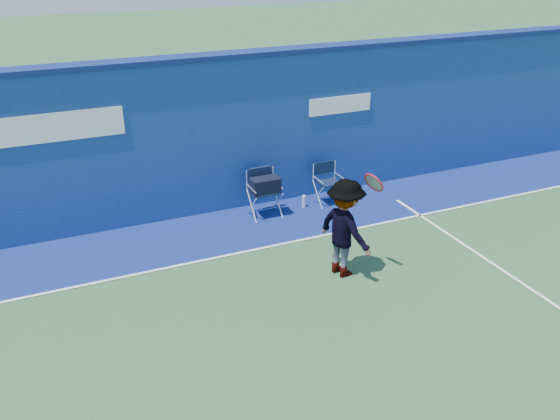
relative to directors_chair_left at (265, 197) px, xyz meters
name	(u,v)px	position (x,y,z in m)	size (l,w,h in m)	color
ground	(274,379)	(-1.70, -4.46, -0.40)	(80.00, 80.00, 0.00)	#2D5431
stadium_wall	(165,141)	(-1.70, 0.74, 1.15)	(24.00, 0.50, 3.08)	navy
out_of_bounds_strip	(187,239)	(-1.70, -0.36, -0.39)	(24.00, 1.80, 0.01)	navy
court_lines	(257,350)	(-1.70, -3.86, -0.39)	(24.00, 12.00, 0.01)	white
directors_chair_left	(265,197)	(0.00, 0.00, 0.00)	(0.55, 0.51, 0.94)	silver
directors_chair_right	(328,191)	(1.43, 0.03, -0.14)	(0.50, 0.45, 0.84)	silver
water_bottle	(304,201)	(0.87, 0.03, -0.27)	(0.07, 0.07, 0.26)	silver
tennis_player	(345,228)	(0.35, -2.55, 0.43)	(0.98, 1.18, 1.75)	#EA4738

